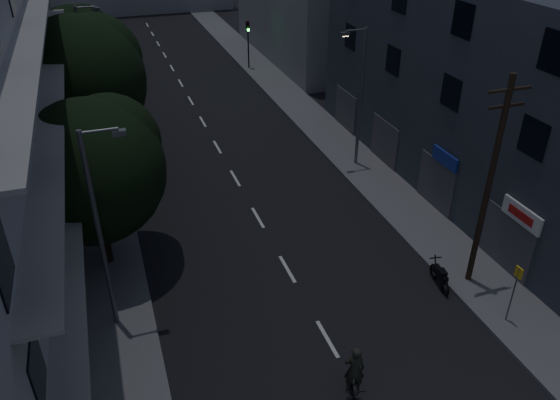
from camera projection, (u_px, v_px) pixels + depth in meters
ground at (216, 144)px, 35.58m from camera, size 160.00×160.00×0.00m
sidewalk_left at (96, 159)px, 33.45m from camera, size 3.00×90.00×0.15m
sidewalk_right at (322, 128)px, 37.64m from camera, size 3.00×90.00×0.15m
lane_markings at (196, 111)px, 40.67m from camera, size 0.15×60.50×0.01m
building_right at (494, 98)px, 27.17m from camera, size 6.19×28.00×11.00m
tree_near at (92, 166)px, 22.19m from camera, size 6.09×6.09×7.51m
tree_mid at (80, 77)px, 29.59m from camera, size 7.16×7.16×8.82m
tree_far at (76, 40)px, 40.88m from camera, size 5.60×5.60×6.93m
traffic_signal_far_right at (248, 35)px, 47.94m from camera, size 0.28×0.37×4.10m
traffic_signal_far_left at (94, 49)px, 43.88m from camera, size 0.28×0.37×4.10m
street_lamp_left_near at (101, 225)px, 18.87m from camera, size 1.51×0.25×8.00m
street_lamp_right at (359, 92)px, 30.61m from camera, size 1.51×0.25×8.00m
street_lamp_left_far at (87, 63)px, 35.47m from camera, size 1.51×0.25×8.00m
utility_pole at (489, 182)px, 20.97m from camera, size 1.80×0.24×9.00m
bus_stop_sign at (515, 284)px, 20.31m from camera, size 0.06×0.35×2.52m
motorcycle at (440, 277)px, 22.99m from camera, size 0.55×1.80×1.16m
cyclist at (353, 383)px, 17.74m from camera, size 1.18×1.95×2.34m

